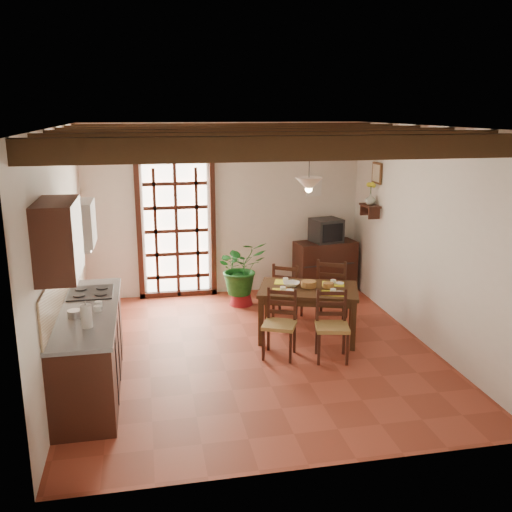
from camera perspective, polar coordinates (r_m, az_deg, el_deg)
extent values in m
plane|color=brown|center=(7.38, -0.16, -9.49)|extent=(5.00, 5.00, 0.00)
cube|color=silver|center=(9.34, -3.12, 4.62)|extent=(4.50, 0.02, 2.80)
cube|color=silver|center=(4.60, 5.87, -5.91)|extent=(4.50, 0.02, 2.80)
cube|color=silver|center=(6.87, -18.91, 0.25)|extent=(0.02, 5.00, 2.80)
cube|color=silver|center=(7.67, 16.57, 1.86)|extent=(0.02, 5.00, 2.80)
cube|color=white|center=(6.74, -0.18, 12.81)|extent=(4.50, 5.00, 0.02)
cube|color=black|center=(4.71, 4.83, 10.70)|extent=(4.50, 0.14, 0.20)
cube|color=black|center=(5.52, 2.39, 11.28)|extent=(4.50, 0.14, 0.20)
cube|color=black|center=(6.34, 0.57, 11.71)|extent=(4.50, 0.14, 0.20)
cube|color=black|center=(7.16, -0.83, 12.02)|extent=(4.50, 0.14, 0.20)
cube|color=black|center=(7.99, -1.95, 12.27)|extent=(4.50, 0.14, 0.20)
cube|color=black|center=(8.82, -2.86, 12.47)|extent=(4.50, 0.14, 0.20)
cube|color=white|center=(9.31, -7.97, 2.58)|extent=(1.01, 0.02, 2.11)
cube|color=black|center=(9.10, -8.20, 9.56)|extent=(1.26, 0.10, 0.08)
cube|color=black|center=(9.25, -11.60, 2.35)|extent=(0.08, 0.10, 2.28)
cube|color=black|center=(9.31, -4.33, 2.69)|extent=(0.08, 0.10, 2.28)
cube|color=black|center=(9.24, -7.95, 2.50)|extent=(1.01, 0.03, 2.02)
cube|color=black|center=(6.57, -16.26, -9.04)|extent=(0.60, 2.20, 0.88)
cube|color=slate|center=(6.40, -16.55, -5.26)|extent=(0.64, 2.25, 0.04)
cube|color=tan|center=(6.37, -19.25, -3.41)|extent=(0.02, 2.20, 0.50)
cube|color=black|center=(5.49, -19.16, 1.62)|extent=(0.35, 0.80, 0.70)
cube|color=white|center=(6.72, -17.52, 3.12)|extent=(0.38, 0.60, 0.50)
cube|color=silver|center=(6.78, -17.35, 0.88)|extent=(0.32, 0.55, 0.04)
cube|color=black|center=(6.91, -16.18, -3.55)|extent=(0.50, 0.55, 0.02)
cylinder|color=white|center=(5.84, -16.60, -5.83)|extent=(0.11, 0.11, 0.24)
cylinder|color=silver|center=(6.16, -17.70, -5.63)|extent=(0.14, 0.14, 0.10)
cube|color=#372111|center=(7.60, 5.27, -3.34)|extent=(1.49, 1.20, 0.05)
cube|color=#372111|center=(7.62, 5.26, -3.84)|extent=(1.34, 1.08, 0.09)
cube|color=#372111|center=(8.06, 9.54, -5.08)|extent=(0.08, 0.08, 0.65)
cube|color=#372111|center=(8.09, 1.14, -4.78)|extent=(0.08, 0.08, 0.65)
cube|color=#372111|center=(7.38, 9.70, -6.94)|extent=(0.08, 0.08, 0.65)
cube|color=#372111|center=(7.42, 0.50, -6.59)|extent=(0.08, 0.08, 0.65)
cube|color=olive|center=(7.07, 2.35, -6.91)|extent=(0.51, 0.50, 0.05)
cube|color=black|center=(7.15, 2.60, -4.86)|extent=(0.37, 0.19, 0.43)
cube|color=black|center=(7.15, 2.34, -8.47)|extent=(0.48, 0.47, 0.42)
cube|color=olive|center=(7.05, 7.63, -7.06)|extent=(0.47, 0.45, 0.05)
cube|color=black|center=(7.12, 7.54, -4.96)|extent=(0.39, 0.12, 0.43)
cube|color=black|center=(7.13, 7.57, -8.65)|extent=(0.44, 0.43, 0.42)
cube|color=olive|center=(8.34, 3.21, -3.50)|extent=(0.54, 0.53, 0.05)
cube|color=black|center=(8.12, 2.92, -2.37)|extent=(0.36, 0.23, 0.44)
cube|color=black|center=(8.40, 3.19, -4.89)|extent=(0.51, 0.50, 0.43)
cube|color=olive|center=(8.30, 7.67, -3.37)|extent=(0.58, 0.57, 0.05)
cube|color=black|center=(8.06, 7.54, -2.11)|extent=(0.41, 0.24, 0.48)
cube|color=black|center=(8.38, 7.62, -4.90)|extent=(0.56, 0.55, 0.47)
cube|color=yellow|center=(7.34, 3.29, -4.19)|extent=(0.30, 0.22, 0.01)
cube|color=yellow|center=(7.52, 8.07, -3.85)|extent=(0.30, 0.22, 0.01)
cube|color=yellow|center=(7.72, 2.54, -3.25)|extent=(0.30, 0.22, 0.01)
cube|color=yellow|center=(7.89, 7.11, -2.95)|extent=(0.30, 0.22, 0.01)
cylinder|color=olive|center=(7.60, 5.28, -3.21)|extent=(0.20, 0.20, 0.08)
imported|color=white|center=(7.64, 3.57, -2.82)|extent=(0.28, 0.28, 0.05)
cube|color=black|center=(9.66, 6.91, -1.04)|extent=(1.06, 0.58, 0.86)
cube|color=black|center=(9.52, 7.02, 2.55)|extent=(0.54, 0.51, 0.40)
cube|color=black|center=(9.32, 7.42, 2.29)|extent=(0.37, 0.10, 0.30)
cube|color=white|center=(9.59, 5.83, 6.94)|extent=(0.25, 0.03, 0.32)
cone|color=maroon|center=(9.02, -1.50, -4.19)|extent=(0.37, 0.37, 0.23)
imported|color=#144C19|center=(8.89, -1.52, -1.38)|extent=(2.34, 2.13, 2.21)
cube|color=black|center=(9.02, 11.34, 4.97)|extent=(0.20, 0.42, 0.03)
cube|color=black|center=(8.88, 11.73, 4.21)|extent=(0.18, 0.03, 0.18)
cube|color=black|center=(9.19, 10.91, 4.59)|extent=(0.18, 0.03, 0.18)
imported|color=#B2BFB2|center=(9.00, 11.37, 5.59)|extent=(0.15, 0.15, 0.15)
sphere|color=yellow|center=(8.98, 11.44, 6.92)|extent=(0.14, 0.14, 0.14)
cylinder|color=#144C19|center=(9.00, 11.39, 5.97)|extent=(0.01, 0.01, 0.28)
cube|color=brown|center=(8.99, 12.00, 8.12)|extent=(0.03, 0.32, 0.32)
cube|color=#C3B292|center=(8.98, 11.91, 8.12)|extent=(0.01, 0.26, 0.26)
cylinder|color=black|center=(7.36, 5.37, 10.16)|extent=(0.01, 0.01, 0.70)
cone|color=beige|center=(7.39, 5.31, 7.29)|extent=(0.36, 0.36, 0.14)
sphere|color=#FFD88C|center=(7.40, 5.29, 6.68)|extent=(0.09, 0.09, 0.09)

